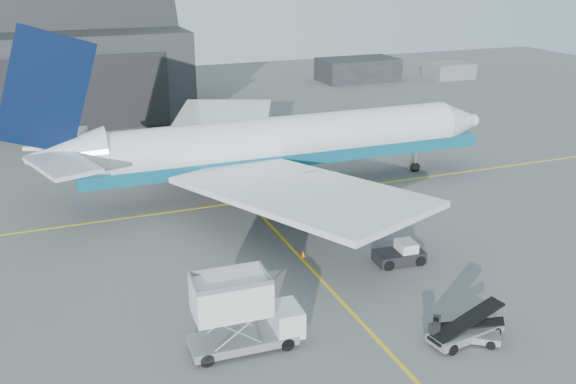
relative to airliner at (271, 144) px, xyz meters
name	(u,v)px	position (x,y,z in m)	size (l,w,h in m)	color
ground	(344,304)	(-3.06, -22.05, -4.61)	(200.00, 200.00, 0.00)	#565659
taxi_lines	(276,231)	(-3.06, -9.39, -4.60)	(80.00, 42.12, 0.02)	yellow
distant_bldg_a	(357,80)	(34.94, 49.95, -4.61)	(14.00, 8.00, 4.00)	black
distant_bldg_b	(448,78)	(51.94, 45.95, -4.61)	(8.00, 6.00, 2.80)	gray
airliner	(271,144)	(0.00, 0.00, 0.00)	(46.99, 45.57, 16.49)	white
catering_truck	(241,314)	(-10.69, -24.41, -2.37)	(6.53, 2.67, 4.43)	gray
pushback_tug	(400,255)	(3.46, -18.09, -3.99)	(3.70, 2.33, 1.65)	black
belt_loader_a	(465,331)	(1.68, -28.33, -4.02)	(5.14, 2.38, 1.92)	gray
belt_loader_b	(464,333)	(1.62, -28.34, -4.12)	(4.02, 3.30, 1.60)	gray
traffic_cone	(303,254)	(-2.80, -14.61, -4.40)	(0.32, 0.32, 0.46)	#FF4F08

